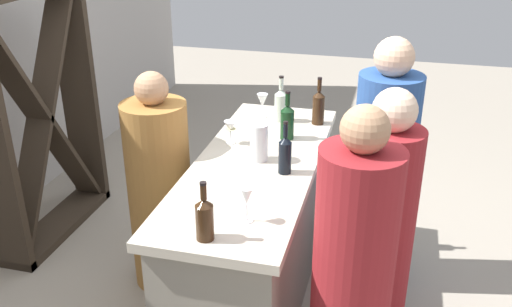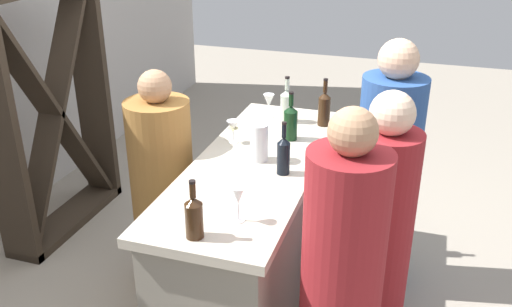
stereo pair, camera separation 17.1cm
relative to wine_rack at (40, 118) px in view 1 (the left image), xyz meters
name	(u,v)px [view 1 (the left image)]	position (x,y,z in m)	size (l,w,h in m)	color
ground_plane	(256,296)	(-0.40, -1.65, -0.89)	(12.00, 12.00, 0.00)	#9E9384
bar_counter	(256,232)	(-0.40, -1.65, -0.42)	(1.85, 0.67, 0.94)	gray
wine_rack	(40,118)	(0.00, 0.00, 0.00)	(1.09, 0.28, 1.79)	#33281E
wine_bottle_leftmost_amber_brown	(205,218)	(-1.21, -1.63, 0.15)	(0.08, 0.08, 0.27)	#331E0F
wine_bottle_second_left_near_black	(285,154)	(-0.50, -1.83, 0.16)	(0.07, 0.07, 0.29)	black
wine_bottle_center_dark_green	(287,121)	(-0.03, -1.75, 0.16)	(0.08, 0.08, 0.30)	black
wine_bottle_second_right_clear_pale	(281,104)	(0.25, -1.65, 0.16)	(0.08, 0.08, 0.31)	#B7C6B2
wine_bottle_rightmost_amber_brown	(318,106)	(0.26, -1.90, 0.16)	(0.08, 0.08, 0.31)	#331E0F
wine_glass_near_left	(247,198)	(-1.02, -1.77, 0.17)	(0.06, 0.06, 0.17)	white
wine_glass_near_center	(262,101)	(0.29, -1.52, 0.16)	(0.07, 0.07, 0.16)	white
wine_glass_near_right	(230,128)	(-0.19, -1.44, 0.15)	(0.08, 0.08, 0.14)	white
water_pitcher	(259,142)	(-0.38, -1.66, 0.15)	(0.10, 0.10, 0.21)	silver
person_left_guest	(382,231)	(-0.54, -2.37, -0.21)	(0.38, 0.38, 1.47)	maroon
person_center_guest	(382,175)	(0.02, -2.34, -0.16)	(0.46, 0.46, 1.59)	#284C8C
person_right_guest	(351,286)	(-1.10, -2.26, -0.17)	(0.46, 0.46, 1.57)	maroon
person_server_behind	(160,192)	(-0.36, -1.03, -0.26)	(0.46, 0.46, 1.40)	#9E6B33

